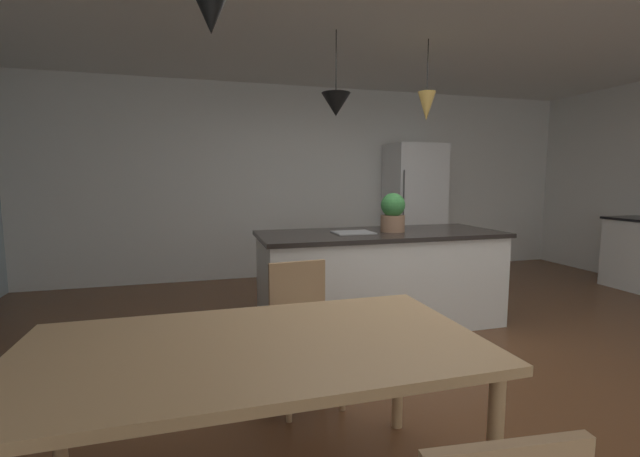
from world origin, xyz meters
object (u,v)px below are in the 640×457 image
potted_plant_on_island (393,213)px  kitchen_island (380,277)px  refrigerator (414,209)px  dining_table (255,358)px  chair_far_right (304,327)px

potted_plant_on_island → kitchen_island: bearing=-180.0°
refrigerator → dining_table: bearing=-125.6°
kitchen_island → chair_far_right: bearing=-131.4°
dining_table → chair_far_right: size_ratio=2.13×
kitchen_island → potted_plant_on_island: potted_plant_on_island is taller
dining_table → potted_plant_on_island: (1.57, 2.03, 0.40)m
potted_plant_on_island → chair_far_right: bearing=-134.7°
chair_far_right → potted_plant_on_island: 1.76m
chair_far_right → refrigerator: 3.96m
chair_far_right → potted_plant_on_island: bearing=45.3°
chair_far_right → kitchen_island: size_ratio=0.38×
chair_far_right → potted_plant_on_island: size_ratio=2.35×
dining_table → potted_plant_on_island: 2.60m
dining_table → kitchen_island: 2.50m
dining_table → kitchen_island: (1.45, 2.03, -0.22)m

